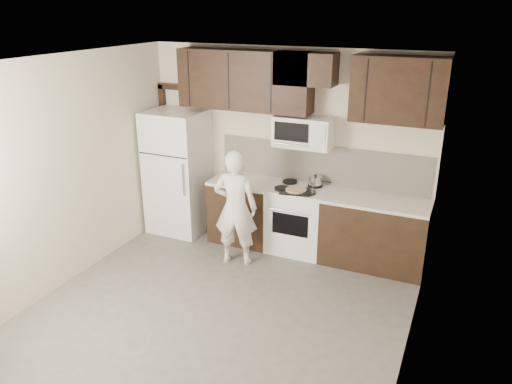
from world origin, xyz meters
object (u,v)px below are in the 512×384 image
Objects in this scene: stove at (298,219)px; microwave at (303,132)px; refrigerator at (178,172)px; person at (236,208)px.

microwave is (-0.00, 0.12, 1.19)m from stove.
microwave reaches higher than stove.
person is at bearing -26.29° from refrigerator.
refrigerator is at bearing -178.49° from stove.
person is (-0.62, -0.78, -0.88)m from microwave.
stove is 0.61× the size of person.
refrigerator reaches higher than stove.
microwave is 2.00m from refrigerator.
person reaches higher than stove.
person is at bearing -133.11° from stove.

